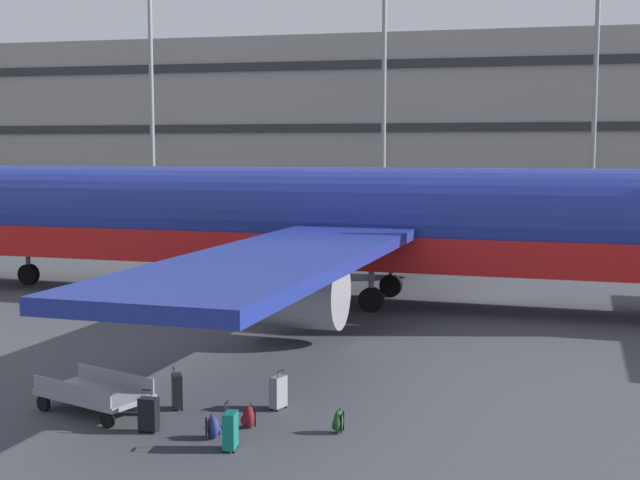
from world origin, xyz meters
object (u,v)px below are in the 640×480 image
Objects in this scene: airliner at (354,224)px; backpack_teal at (338,422)px; backpack_upright at (213,428)px; suitcase_large at (278,392)px; suitcase_navy at (230,430)px; baggage_cart at (94,394)px; suitcase_laid_flat at (149,414)px; suitcase_small at (177,391)px; backpack_purple at (248,417)px.

backpack_teal is at bearing -81.82° from airliner.
backpack_upright is (-0.27, -15.79, -2.82)m from airliner.
suitcase_large is 1.68× the size of backpack_teal.
backpack_teal is at bearing 36.65° from suitcase_navy.
suitcase_navy is 0.29× the size of baggage_cart.
airliner reaches higher than baggage_cart.
suitcase_laid_flat is at bearing -169.17° from backpack_teal.
suitcase_small is 1.83m from baggage_cart.
backpack_upright is 0.92m from backpack_purple.
backpack_teal reaches higher than backpack_purple.
suitcase_navy reaches higher than baggage_cart.
backpack_upright is 0.97× the size of backpack_purple.
suitcase_small is (-0.00, 1.59, 0.04)m from suitcase_laid_flat.
backpack_purple is (-1.91, -0.06, -0.00)m from backpack_teal.
suitcase_laid_flat is 1.59m from suitcase_small.
suitcase_laid_flat is 1.76× the size of backpack_purple.
backpack_purple is at bearing -4.52° from baggage_cart.
suitcase_laid_flat is at bearing 176.35° from backpack_upright.
suitcase_small is at bearing -168.39° from suitcase_large.
backpack_teal is 0.16× the size of baggage_cart.
baggage_cart is at bearing -103.08° from airliner.
backpack_teal is (3.86, -0.85, -0.19)m from suitcase_small.
baggage_cart is at bearing -164.71° from suitcase_large.
suitcase_small reaches higher than suitcase_navy.
suitcase_large reaches higher than baggage_cart.
airliner reaches higher than backpack_purple.
suitcase_small is 3.95m from backpack_teal.
baggage_cart reaches higher than backpack_upright.
suitcase_small is 1.07× the size of suitcase_large.
suitcase_laid_flat is at bearing -96.19° from airliner.
suitcase_large is at bearing 69.45° from backpack_upright.
airliner is 13.43× the size of baggage_cart.
suitcase_laid_flat reaches higher than baggage_cart.
suitcase_large is at bearing 11.61° from suitcase_small.
suitcase_small is 2.22m from backpack_upright.
suitcase_large is at bearing 84.55° from suitcase_navy.
airliner is 47.68× the size of suitcase_laid_flat.
suitcase_laid_flat is at bearing -89.90° from suitcase_small.
baggage_cart is at bearing -160.10° from suitcase_small.
suitcase_navy is at bearing -95.45° from suitcase_large.
suitcase_small is 2.99m from suitcase_navy.
airliner is 82.55× the size of backpack_teal.
suitcase_navy is at bearing -46.11° from backpack_upright.
suitcase_laid_flat is (-1.70, -15.70, -2.65)m from airliner.
suitcase_large is 1.76× the size of backpack_upright.
airliner is 16.01m from suitcase_laid_flat.
suitcase_small is at bearing 90.10° from suitcase_laid_flat.
suitcase_large reaches higher than backpack_purple.
suitcase_laid_flat is 1.82× the size of backpack_upright.
backpack_upright is 0.95× the size of backpack_teal.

